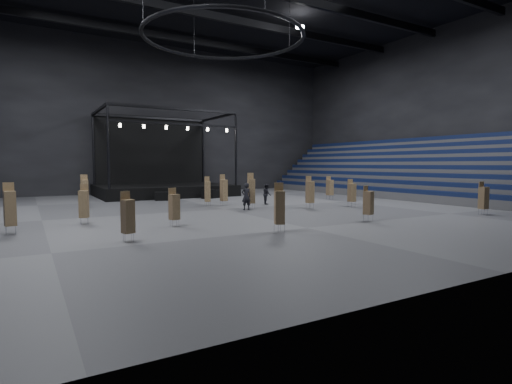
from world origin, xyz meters
TOP-DOWN VIEW (x-y plane):
  - floor at (0.00, 0.00)m, footprint 50.00×50.00m
  - wall_back at (0.00, 21.00)m, footprint 50.00×0.20m
  - wall_right at (25.00, 0.00)m, footprint 0.20×42.00m
  - bleachers_right at (22.94, 0.00)m, footprint 7.20×40.00m
  - stage at (0.00, 16.24)m, footprint 14.00×10.00m
  - truss_ring at (-0.00, 0.00)m, footprint 12.30×12.30m
  - flight_case_left at (-2.06, 9.66)m, footprint 1.36×0.89m
  - flight_case_mid at (2.79, 9.62)m, footprint 1.50×0.99m
  - flight_case_right at (3.62, 9.79)m, footprint 1.36×0.94m
  - chair_stack_0 at (-2.01, -10.79)m, footprint 0.64×0.64m
  - chair_stack_1 at (-9.36, -9.58)m, footprint 0.59×0.59m
  - chair_stack_2 at (1.09, 2.42)m, footprint 0.54×0.54m
  - chair_stack_3 at (4.84, -10.26)m, footprint 0.61×0.61m
  - chair_stack_4 at (-0.17, 2.92)m, footprint 0.51×0.51m
  - chair_stack_5 at (-6.16, -6.43)m, footprint 0.57×0.57m
  - chair_stack_6 at (9.73, -3.66)m, footprint 0.54×0.54m
  - chair_stack_7 at (12.48, 2.28)m, footprint 0.56×0.56m
  - chair_stack_8 at (1.98, -0.71)m, footprint 0.61×0.61m
  - chair_stack_9 at (6.13, -2.79)m, footprint 0.54×0.54m
  - chair_stack_10 at (14.00, -11.99)m, footprint 0.54×0.54m
  - chair_stack_11 at (-10.41, -2.99)m, footprint 0.62×0.62m
  - chair_stack_12 at (-9.21, 6.76)m, footprint 0.57×0.57m
  - chair_stack_13 at (-14.00, -4.71)m, footprint 0.58×0.58m
  - man_center at (1.22, -1.28)m, footprint 0.78×0.53m
  - crew_member at (4.85, 1.61)m, footprint 0.96×1.06m

SIDE VIEW (x-z plane):
  - floor at x=0.00m, z-range 0.00..0.00m
  - flight_case_right at x=3.62m, z-range 0.00..0.82m
  - flight_case_left at x=-2.06m, z-range 0.00..0.83m
  - flight_case_mid at x=2.79m, z-range 0.00..0.92m
  - crew_member at x=4.85m, z-range 0.00..1.77m
  - man_center at x=1.22m, z-range 0.00..2.06m
  - chair_stack_5 at x=-6.16m, z-range 0.07..2.23m
  - chair_stack_3 at x=4.84m, z-range 0.07..2.25m
  - chair_stack_1 at x=-9.36m, z-range 0.05..2.32m
  - chair_stack_10 at x=14.00m, z-range 0.06..2.35m
  - chair_stack_6 at x=9.73m, z-range 0.08..2.34m
  - chair_stack_11 at x=-10.41m, z-range 0.05..2.40m
  - chair_stack_7 at x=12.48m, z-range 0.08..2.39m
  - chair_stack_4 at x=-0.17m, z-range 0.02..2.49m
  - chair_stack_0 at x=-2.01m, z-range 0.04..2.58m
  - chair_stack_9 at x=6.13m, z-range 0.05..2.60m
  - chair_stack_13 at x=-14.00m, z-range 0.05..2.63m
  - chair_stack_2 at x=1.09m, z-range 0.03..2.67m
  - chair_stack_12 at x=-9.21m, z-range 0.06..2.72m
  - chair_stack_8 at x=1.98m, z-range 0.03..2.84m
  - stage at x=0.00m, z-range -3.15..6.05m
  - bleachers_right at x=22.94m, z-range -1.47..4.93m
  - wall_back at x=0.00m, z-range 0.00..18.00m
  - wall_right at x=25.00m, z-range 0.00..18.00m
  - truss_ring at x=0.00m, z-range 10.43..15.58m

